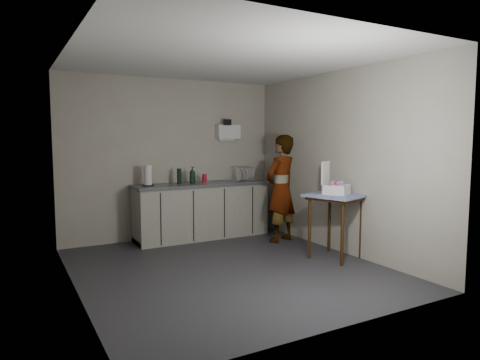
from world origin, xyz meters
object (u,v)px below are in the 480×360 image
dish_rack (242,177)px  dark_bottle (179,176)px  kitchen_counter (202,212)px  soap_bottle (192,175)px  side_table (336,203)px  soda_can (204,178)px  standing_man (281,189)px  paper_towel (148,176)px  bakery_box (335,187)px

dish_rack → dark_bottle: bearing=-179.3°
kitchen_counter → dish_rack: (0.77, 0.01, 0.54)m
kitchen_counter → soap_bottle: size_ratio=8.23×
kitchen_counter → side_table: (1.10, -2.00, 0.34)m
soap_bottle → kitchen_counter: bearing=3.0°
soda_can → dish_rack: (0.70, -0.02, -0.01)m
standing_man → paper_towel: standing_man is taller
paper_towel → dish_rack: size_ratio=0.91×
bakery_box → standing_man: bearing=64.5°
soda_can → dark_bottle: bearing=-176.0°
kitchen_counter → bakery_box: size_ratio=5.06×
side_table → dish_rack: size_ratio=2.53×
dark_bottle → soap_bottle: bearing=-1.8°
kitchen_counter → paper_towel: paper_towel is taller
standing_man → soap_bottle: standing_man is taller
side_table → paper_towel: size_ratio=2.77×
dark_bottle → paper_towel: 0.51m
paper_towel → side_table: bearing=-45.1°
side_table → soap_bottle: size_ratio=3.24×
side_table → soap_bottle: (-1.27, 2.00, 0.28)m
paper_towel → standing_man: bearing=-23.7°
dark_bottle → dish_rack: dark_bottle is taller
soap_bottle → dish_rack: size_ratio=0.78×
bakery_box → paper_towel: bearing=104.6°
dark_bottle → dish_rack: 1.16m
dark_bottle → side_table: bearing=-53.4°
standing_man → soap_bottle: (-1.17, 0.82, 0.20)m
soap_bottle → bakery_box: (1.27, -1.97, -0.06)m
soap_bottle → soda_can: size_ratio=1.93×
dark_bottle → bakery_box: bearing=-53.0°
dark_bottle → paper_towel: bearing=180.0°
standing_man → dark_bottle: bearing=-50.2°
side_table → paper_towel: (-2.00, 2.00, 0.29)m
soda_can → paper_towel: paper_towel is taller
dark_bottle → paper_towel: paper_towel is taller
soap_bottle → soda_can: bearing=9.5°
paper_towel → kitchen_counter: bearing=0.1°
kitchen_counter → side_table: 2.31m
bakery_box → soap_bottle: bearing=92.0°
soap_bottle → soda_can: (0.23, 0.04, -0.07)m
soap_bottle → paper_towel: size_ratio=0.85×
soap_bottle → soda_can: 0.24m
side_table → bakery_box: bakery_box is taller
side_table → bakery_box: (0.01, 0.02, 0.21)m
side_table → soda_can: 2.29m
dish_rack → bakery_box: (0.34, -1.99, 0.02)m
dish_rack → bakery_box: bakery_box is taller
kitchen_counter → standing_man: bearing=-39.8°
soda_can → paper_towel: (-0.96, -0.03, 0.08)m
soda_can → bakery_box: size_ratio=0.32×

